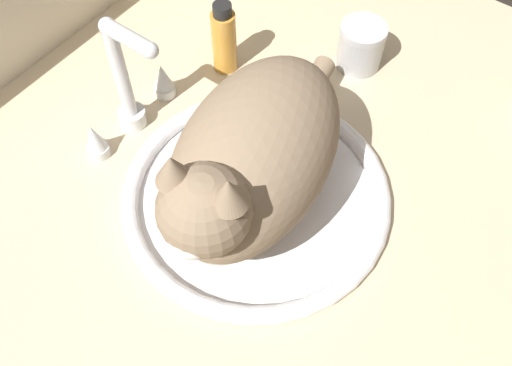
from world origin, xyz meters
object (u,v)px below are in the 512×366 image
(faucet, at_px, (128,90))
(metal_jar, at_px, (362,47))
(sink_basin, at_px, (256,195))
(cat, at_px, (249,162))
(amber_bottle, at_px, (224,39))

(faucet, relative_size, metal_jar, 2.62)
(sink_basin, relative_size, metal_jar, 4.83)
(sink_basin, distance_m, cat, 0.10)
(cat, height_order, amber_bottle, cat)
(sink_basin, bearing_deg, cat, -169.27)
(metal_jar, bearing_deg, cat, -175.88)
(sink_basin, xyz_separation_m, amber_bottle, (0.17, 0.19, 0.05))
(faucet, xyz_separation_m, amber_bottle, (0.17, -0.03, -0.02))
(amber_bottle, relative_size, metal_jar, 1.62)
(faucet, bearing_deg, sink_basin, -90.00)
(cat, xyz_separation_m, metal_jar, (0.32, 0.02, -0.07))
(sink_basin, bearing_deg, amber_bottle, 47.57)
(amber_bottle, height_order, metal_jar, amber_bottle)
(faucet, xyz_separation_m, cat, (-0.02, -0.22, 0.04))
(faucet, xyz_separation_m, metal_jar, (0.30, -0.20, -0.04))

